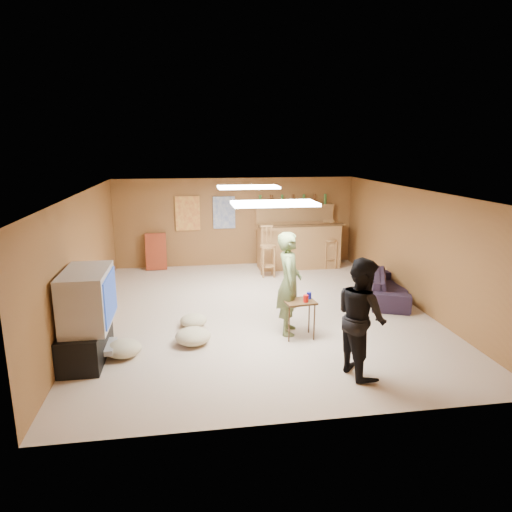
{
  "coord_description": "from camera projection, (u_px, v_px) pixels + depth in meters",
  "views": [
    {
      "loc": [
        -1.25,
        -7.83,
        2.96
      ],
      "look_at": [
        0.0,
        0.2,
        1.0
      ],
      "focal_mm": 32.0,
      "sensor_mm": 36.0,
      "label": 1
    }
  ],
  "objects": [
    {
      "name": "tv_body",
      "position": [
        87.0,
        298.0,
        6.36
      ],
      "size": [
        0.6,
        1.1,
        0.8
      ],
      "primitive_type": "cube",
      "color": "#B2B2B7",
      "rests_on": "tv_stand"
    },
    {
      "name": "folding_chair_stack",
      "position": [
        156.0,
        251.0,
        11.17
      ],
      "size": [
        0.5,
        0.26,
        0.91
      ],
      "primitive_type": "cube",
      "rotation": [
        -0.14,
        0.0,
        0.0
      ],
      "color": "maroon",
      "rests_on": "ground"
    },
    {
      "name": "wall_back",
      "position": [
        236.0,
        222.0,
        11.51
      ],
      "size": [
        6.0,
        0.02,
        2.2
      ],
      "primitive_type": "cube",
      "color": "brown",
      "rests_on": "ground"
    },
    {
      "name": "cup_red_far",
      "position": [
        306.0,
        299.0,
        7.05
      ],
      "size": [
        0.09,
        0.09,
        0.11
      ],
      "primitive_type": "cylinder",
      "rotation": [
        0.0,
        0.0,
        0.14
      ],
      "color": "red",
      "rests_on": "tray_table"
    },
    {
      "name": "bar_shelf",
      "position": [
        295.0,
        205.0,
        11.54
      ],
      "size": [
        2.0,
        0.18,
        0.05
      ],
      "primitive_type": "cube",
      "color": "olive",
      "rests_on": "bar_backing"
    },
    {
      "name": "bar_lip",
      "position": [
        302.0,
        226.0,
        10.96
      ],
      "size": [
        2.1,
        0.12,
        0.05
      ],
      "primitive_type": "cube",
      "color": "#3F2814",
      "rests_on": "bar_counter"
    },
    {
      "name": "poster_left",
      "position": [
        188.0,
        213.0,
        11.23
      ],
      "size": [
        0.6,
        0.03,
        0.85
      ],
      "primitive_type": "cube",
      "color": "#BF3F26",
      "rests_on": "wall_back"
    },
    {
      "name": "cushion_far",
      "position": [
        124.0,
        349.0,
        6.58
      ],
      "size": [
        0.65,
        0.65,
        0.23
      ],
      "primitive_type": "ellipsoid",
      "rotation": [
        0.0,
        0.0,
        -0.35
      ],
      "color": "tan",
      "rests_on": "ground"
    },
    {
      "name": "cup_blue",
      "position": [
        309.0,
        296.0,
        7.21
      ],
      "size": [
        0.09,
        0.09,
        0.1
      ],
      "primitive_type": "cylinder",
      "rotation": [
        0.0,
        0.0,
        0.21
      ],
      "color": "navy",
      "rests_on": "tray_table"
    },
    {
      "name": "bar_stool_right",
      "position": [
        330.0,
        247.0,
        11.27
      ],
      "size": [
        0.46,
        0.46,
        1.09
      ],
      "primitive_type": null,
      "rotation": [
        0.0,
        0.0,
        -0.43
      ],
      "color": "olive",
      "rests_on": "ground"
    },
    {
      "name": "wall_left",
      "position": [
        83.0,
        259.0,
        7.7
      ],
      "size": [
        0.02,
        7.0,
        2.2
      ],
      "primitive_type": "cube",
      "color": "brown",
      "rests_on": "ground"
    },
    {
      "name": "cup_red_near",
      "position": [
        291.0,
        296.0,
        7.16
      ],
      "size": [
        0.09,
        0.09,
        0.12
      ],
      "primitive_type": "cylinder",
      "rotation": [
        0.0,
        0.0,
        0.03
      ],
      "color": "red",
      "rests_on": "tray_table"
    },
    {
      "name": "bottle_row",
      "position": [
        293.0,
        199.0,
        11.48
      ],
      "size": [
        1.76,
        0.08,
        0.26
      ],
      "primitive_type": null,
      "color": "#3F7233",
      "rests_on": "bar_shelf"
    },
    {
      "name": "bar_counter",
      "position": [
        299.0,
        246.0,
        11.33
      ],
      "size": [
        2.0,
        0.6,
        1.1
      ],
      "primitive_type": "cube",
      "color": "olive",
      "rests_on": "ground"
    },
    {
      "name": "bar_backing",
      "position": [
        295.0,
        217.0,
        11.63
      ],
      "size": [
        2.0,
        0.14,
        0.6
      ],
      "primitive_type": "cube",
      "color": "olive",
      "rests_on": "bar_counter"
    },
    {
      "name": "person_black",
      "position": [
        361.0,
        317.0,
        5.95
      ],
      "size": [
        0.73,
        0.87,
        1.59
      ],
      "primitive_type": "imported",
      "rotation": [
        0.0,
        0.0,
        1.75
      ],
      "color": "black",
      "rests_on": "ground"
    },
    {
      "name": "cushion_near_tv",
      "position": [
        193.0,
        336.0,
        6.99
      ],
      "size": [
        0.71,
        0.71,
        0.25
      ],
      "primitive_type": "ellipsoid",
      "rotation": [
        0.0,
        0.0,
        0.39
      ],
      "color": "tan",
      "rests_on": "ground"
    },
    {
      "name": "ceiling_panel_front",
      "position": [
        274.0,
        204.0,
        6.46
      ],
      "size": [
        1.2,
        0.6,
        0.04
      ],
      "primitive_type": "cube",
      "color": "white",
      "rests_on": "ceiling"
    },
    {
      "name": "tray_table",
      "position": [
        299.0,
        319.0,
        7.19
      ],
      "size": [
        0.51,
        0.43,
        0.61
      ],
      "primitive_type": "cube",
      "rotation": [
        0.0,
        0.0,
        0.13
      ],
      "color": "#3F2814",
      "rests_on": "ground"
    },
    {
      "name": "wall_right",
      "position": [
        415.0,
        248.0,
        8.6
      ],
      "size": [
        0.02,
        7.0,
        2.2
      ],
      "primitive_type": "cube",
      "color": "brown",
      "rests_on": "ground"
    },
    {
      "name": "ceiling",
      "position": [
        258.0,
        191.0,
        7.89
      ],
      "size": [
        6.0,
        7.0,
        0.02
      ],
      "primitive_type": "cube",
      "color": "silver",
      "rests_on": "ground"
    },
    {
      "name": "tv_screen",
      "position": [
        110.0,
        297.0,
        6.4
      ],
      "size": [
        0.02,
        0.95,
        0.65
      ],
      "primitive_type": "cube",
      "color": "navy",
      "rests_on": "tv_body"
    },
    {
      "name": "ceiling_panel_back",
      "position": [
        248.0,
        187.0,
        9.05
      ],
      "size": [
        1.2,
        0.6,
        0.04
      ],
      "primitive_type": "cube",
      "color": "white",
      "rests_on": "ceiling"
    },
    {
      "name": "dvd_box",
      "position": [
        103.0,
        347.0,
        6.56
      ],
      "size": [
        0.35,
        0.5,
        0.08
      ],
      "primitive_type": "cube",
      "color": "#B2B2B7",
      "rests_on": "tv_stand"
    },
    {
      "name": "ground",
      "position": [
        258.0,
        311.0,
        8.4
      ],
      "size": [
        7.0,
        7.0,
        0.0
      ],
      "primitive_type": "plane",
      "color": "#BEA791",
      "rests_on": "ground"
    },
    {
      "name": "sofa",
      "position": [
        390.0,
        287.0,
        9.0
      ],
      "size": [
        1.34,
        1.91,
        0.52
      ],
      "primitive_type": "imported",
      "rotation": [
        0.0,
        0.0,
        1.17
      ],
      "color": "black",
      "rests_on": "ground"
    },
    {
      "name": "bar_stool_left",
      "position": [
        268.0,
        251.0,
        10.52
      ],
      "size": [
        0.43,
        0.43,
        1.22
      ],
      "primitive_type": null,
      "rotation": [
        0.0,
        0.0,
        -0.12
      ],
      "color": "olive",
      "rests_on": "ground"
    },
    {
      "name": "cushion_mid",
      "position": [
        193.0,
        320.0,
        7.69
      ],
      "size": [
        0.51,
        0.51,
        0.2
      ],
      "primitive_type": "ellipsoid",
      "rotation": [
        0.0,
        0.0,
        -0.16
      ],
      "color": "tan",
      "rests_on": "ground"
    },
    {
      "name": "wall_front",
      "position": [
        310.0,
        328.0,
        4.78
      ],
      "size": [
        6.0,
        0.02,
        2.2
      ],
      "primitive_type": "cube",
      "color": "brown",
      "rests_on": "ground"
    },
    {
      "name": "person_olive",
      "position": [
        289.0,
        283.0,
        7.27
      ],
      "size": [
        0.53,
        0.68,
        1.67
      ],
      "primitive_type": "imported",
      "rotation": [
        0.0,
        0.0,
        1.34
      ],
      "color": "#58663B",
      "rests_on": "ground"
    },
    {
      "name": "poster_right",
      "position": [
        224.0,
        213.0,
        11.37
      ],
      "size": [
        0.55,
        0.03,
        0.8
      ],
      "primitive_type": "cube",
      "color": "#334C99",
      "rests_on": "wall_back"
    },
    {
      "name": "tv_stand",
      "position": [
        86.0,
        341.0,
        6.5
      ],
      "size": [
        0.55,
        1.3,
        0.5
      ],
      "primitive_type": "cube",
      "color": "black",
      "rests_on": "ground"
    }
  ]
}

